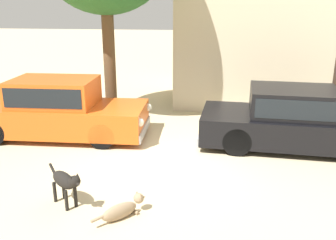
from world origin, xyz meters
The scene contains 5 objects.
ground_plane centered at (0.00, 0.00, 0.00)m, with size 80.00×80.00×0.00m, color #CCB78E.
parked_sedan_nearest centered at (-2.81, 1.29, 0.74)m, with size 4.68×1.83×1.51m.
parked_sedan_second centered at (3.07, 1.29, 0.71)m, with size 4.58×2.09×1.43m.
stray_dog_spotted centered at (-1.26, -2.02, 0.46)m, with size 0.83×0.69×0.71m.
stray_dog_tan centered at (-0.22, -2.25, 0.15)m, with size 0.76×0.78×0.35m.
Camera 1 is at (1.15, -7.33, 3.34)m, focal length 39.26 mm.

